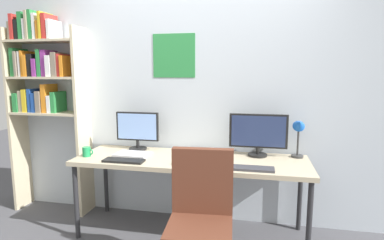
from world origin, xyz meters
TOP-DOWN VIEW (x-y plane):
  - wall_back at (-0.00, 1.02)m, footprint 4.53×0.11m
  - desk at (0.00, 0.60)m, footprint 2.13×0.68m
  - bookshelf at (-1.66, 0.83)m, footprint 0.83×0.28m
  - office_chair at (0.22, -0.13)m, footprint 0.52×0.52m
  - monitor_left at (-0.60, 0.81)m, footprint 0.44×0.18m
  - monitor_right at (0.60, 0.81)m, footprint 0.54×0.18m
  - desk_lamp at (0.96, 0.82)m, footprint 0.11×0.15m
  - keyboard_left at (-0.56, 0.37)m, footprint 0.36×0.13m
  - keyboard_right at (0.56, 0.37)m, footprint 0.35×0.13m
  - computer_mouse at (-0.09, 0.39)m, footprint 0.06×0.10m
  - laptop_closed at (-0.57, 0.58)m, footprint 0.33×0.23m
  - coffee_mug at (-0.97, 0.47)m, footprint 0.11×0.08m

SIDE VIEW (x-z plane):
  - office_chair at x=0.22m, z-range -0.09..0.90m
  - desk at x=0.00m, z-range 0.32..1.06m
  - keyboard_left at x=-0.56m, z-range 0.74..0.76m
  - keyboard_right at x=0.56m, z-range 0.74..0.76m
  - laptop_closed at x=-0.57m, z-range 0.74..0.76m
  - computer_mouse at x=-0.09m, z-range 0.74..0.77m
  - coffee_mug at x=-0.97m, z-range 0.74..0.83m
  - monitor_left at x=-0.60m, z-range 0.76..1.14m
  - monitor_right at x=0.60m, z-range 0.76..1.16m
  - desk_lamp at x=0.96m, z-range 0.80..1.19m
  - wall_back at x=0.00m, z-range 0.00..2.60m
  - bookshelf at x=-1.66m, z-range 0.34..2.49m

